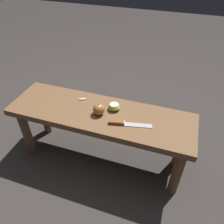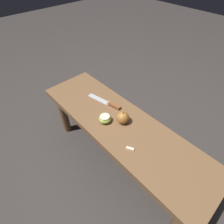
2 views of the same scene
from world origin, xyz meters
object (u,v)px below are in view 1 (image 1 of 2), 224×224
object	(u,v)px
apple_whole	(98,109)
apple_cut	(114,107)
wooden_bench	(100,121)
knife	(123,123)

from	to	relation	value
apple_whole	apple_cut	world-z (taller)	apple_whole
wooden_bench	apple_whole	world-z (taller)	apple_whole
knife	apple_cut	bearing A→B (deg)	117.58
apple_cut	wooden_bench	bearing A→B (deg)	35.66
apple_whole	wooden_bench	bearing A→B (deg)	-95.04
wooden_bench	apple_whole	bearing A→B (deg)	84.96
knife	apple_whole	world-z (taller)	apple_whole
knife	apple_cut	size ratio (longest dim) A/B	3.40
wooden_bench	knife	xyz separation A→B (m)	(-0.17, 0.06, 0.08)
wooden_bench	apple_whole	size ratio (longest dim) A/B	14.36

